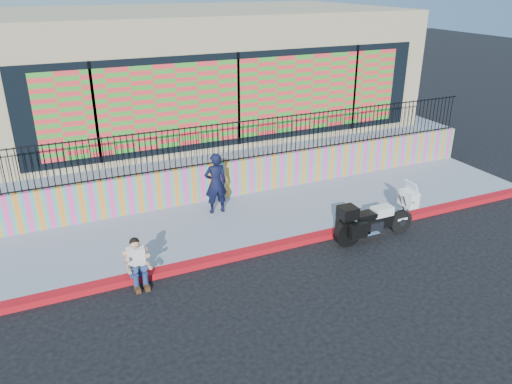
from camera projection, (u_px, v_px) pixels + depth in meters
ground at (301, 243)px, 12.75m from camera, size 90.00×90.00×0.00m
red_curb at (301, 240)px, 12.72m from camera, size 16.00×0.30×0.15m
sidewalk at (273, 215)px, 14.11m from camera, size 16.00×3.00×0.15m
mural_wall at (250, 175)px, 15.20m from camera, size 16.00×0.20×1.10m
metal_fence at (250, 139)px, 14.75m from camera, size 15.80×0.04×1.20m
elevated_platform at (198, 134)px, 19.50m from camera, size 16.00×10.00×1.25m
storefront_building at (197, 67)px, 18.28m from camera, size 14.00×8.06×4.00m
police_motorcycle at (374, 218)px, 12.72m from camera, size 2.31×0.76×1.43m
police_officer at (216, 183)px, 13.76m from camera, size 0.65×0.44×1.74m
seated_man at (138, 266)px, 10.87m from camera, size 0.54×0.71×1.06m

